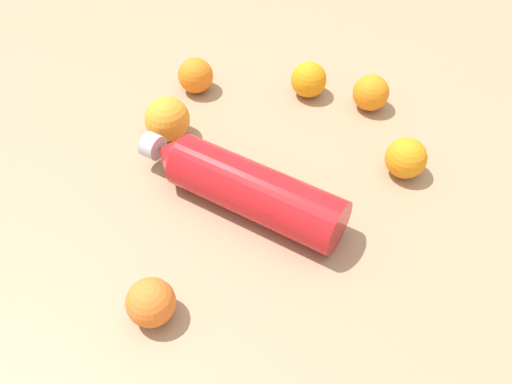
# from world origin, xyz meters

# --- Properties ---
(ground_plane) EXTENTS (2.40, 2.40, 0.00)m
(ground_plane) POSITION_xyz_m (0.00, 0.00, 0.00)
(ground_plane) COLOR #9E7F60
(water_bottle) EXTENTS (0.23, 0.31, 0.08)m
(water_bottle) POSITION_xyz_m (0.02, 0.02, 0.04)
(water_bottle) COLOR red
(water_bottle) RESTS_ON ground_plane
(orange_0) EXTENTS (0.06, 0.06, 0.06)m
(orange_0) POSITION_xyz_m (0.20, -0.09, 0.03)
(orange_0) COLOR orange
(orange_0) RESTS_ON ground_plane
(orange_1) EXTENTS (0.06, 0.06, 0.06)m
(orange_1) POSITION_xyz_m (-0.20, 0.25, 0.03)
(orange_1) COLOR orange
(orange_1) RESTS_ON ground_plane
(orange_2) EXTENTS (0.06, 0.06, 0.06)m
(orange_2) POSITION_xyz_m (-0.24, 0.15, 0.03)
(orange_2) COLOR orange
(orange_2) RESTS_ON ground_plane
(orange_3) EXTENTS (0.07, 0.07, 0.07)m
(orange_3) POSITION_xyz_m (-0.14, -0.10, 0.04)
(orange_3) COLOR orange
(orange_3) RESTS_ON ground_plane
(orange_4) EXTENTS (0.06, 0.06, 0.06)m
(orange_4) POSITION_xyz_m (-0.26, -0.06, 0.03)
(orange_4) COLOR orange
(orange_4) RESTS_ON ground_plane
(orange_5) EXTENTS (0.06, 0.06, 0.06)m
(orange_5) POSITION_xyz_m (-0.03, 0.27, 0.03)
(orange_5) COLOR orange
(orange_5) RESTS_ON ground_plane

